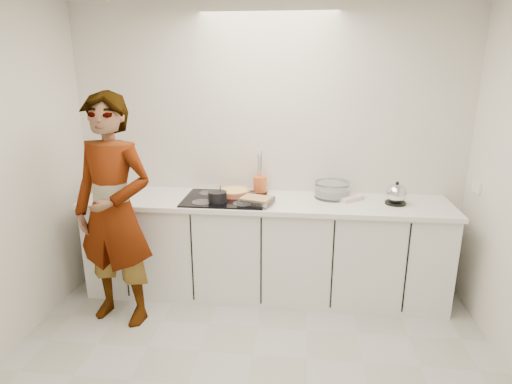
# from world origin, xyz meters

# --- Properties ---
(wall_back) EXTENTS (3.60, 0.00, 2.60)m
(wall_back) POSITION_xyz_m (0.00, 1.60, 1.30)
(wall_back) COLOR silver
(wall_back) RESTS_ON ground
(base_cabinets) EXTENTS (3.20, 0.58, 0.87)m
(base_cabinets) POSITION_xyz_m (0.00, 1.28, 0.43)
(base_cabinets) COLOR white
(base_cabinets) RESTS_ON floor
(countertop) EXTENTS (3.24, 0.64, 0.04)m
(countertop) POSITION_xyz_m (0.00, 1.28, 0.89)
(countertop) COLOR white
(countertop) RESTS_ON base_cabinets
(hob) EXTENTS (0.72, 0.54, 0.01)m
(hob) POSITION_xyz_m (-0.35, 1.26, 0.92)
(hob) COLOR black
(hob) RESTS_ON countertop
(tart_dish) EXTENTS (0.36, 0.36, 0.05)m
(tart_dish) POSITION_xyz_m (-0.29, 1.37, 0.95)
(tart_dish) COLOR #CD6543
(tart_dish) RESTS_ON hob
(saucepan) EXTENTS (0.18, 0.18, 0.15)m
(saucepan) POSITION_xyz_m (-0.39, 1.15, 0.97)
(saucepan) COLOR black
(saucepan) RESTS_ON hob
(baking_dish) EXTENTS (0.32, 0.27, 0.05)m
(baking_dish) POSITION_xyz_m (-0.06, 1.14, 0.95)
(baking_dish) COLOR silver
(baking_dish) RESTS_ON hob
(mixing_bowl) EXTENTS (0.31, 0.31, 0.14)m
(mixing_bowl) POSITION_xyz_m (0.60, 1.42, 0.98)
(mixing_bowl) COLOR silver
(mixing_bowl) RESTS_ON countertop
(tea_towel) EXTENTS (0.28, 0.28, 0.04)m
(tea_towel) POSITION_xyz_m (0.74, 1.38, 0.93)
(tea_towel) COLOR white
(tea_towel) RESTS_ON countertop
(kettle) EXTENTS (0.18, 0.18, 0.20)m
(kettle) POSITION_xyz_m (1.13, 1.29, 0.99)
(kettle) COLOR black
(kettle) RESTS_ON countertop
(utensil_crock) EXTENTS (0.15, 0.15, 0.16)m
(utensil_crock) POSITION_xyz_m (-0.06, 1.50, 0.99)
(utensil_crock) COLOR #D35C2A
(utensil_crock) RESTS_ON countertop
(cook) EXTENTS (0.76, 0.58, 1.88)m
(cook) POSITION_xyz_m (-1.15, 0.75, 0.94)
(cook) COLOR white
(cook) RESTS_ON floor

